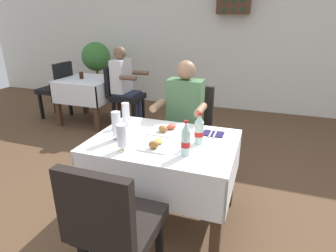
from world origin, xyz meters
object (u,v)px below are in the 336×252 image
plate_far_diner (165,130)px  cola_bottle_primary (186,140)px  background_patron (125,83)px  potted_plant_corner (97,65)px  wall_bottle_rack (234,1)px  main_dining_table (164,159)px  seated_diner_far (184,115)px  beer_glass_right (117,126)px  background_table_tumbler (81,75)px  cola_bottle_secondary (199,130)px  beer_glass_middle (126,114)px  background_chair_right (123,93)px  chair_near_camera_side (114,224)px  plate_near_camera (156,145)px  napkin_cutlery_set (213,134)px  background_dining_table (89,90)px  chair_far_diner_seat (190,126)px  background_chair_left (58,87)px  beer_glass_left (122,137)px

plate_far_diner → cola_bottle_primary: (0.28, -0.36, 0.09)m
plate_far_diner → background_patron: 2.17m
plate_far_diner → potted_plant_corner: 3.66m
cola_bottle_primary → wall_bottle_rack: (-0.19, 3.54, 1.08)m
main_dining_table → seated_diner_far: seated_diner_far is taller
plate_far_diner → beer_glass_right: 0.43m
plate_far_diner → background_table_tumbler: size_ratio=2.16×
cola_bottle_secondary → main_dining_table: bearing=-174.9°
beer_glass_middle → background_chair_right: bearing=119.4°
chair_near_camera_side → plate_near_camera: (-0.01, 0.67, 0.20)m
napkin_cutlery_set → background_dining_table: napkin_cutlery_set is taller
beer_glass_middle → beer_glass_right: (0.08, -0.31, 0.01)m
seated_diner_far → background_chair_right: 1.80m
cola_bottle_primary → chair_far_diner_seat: bearing=103.1°
beer_glass_right → wall_bottle_rack: bearing=83.5°
napkin_cutlery_set → plate_near_camera: bearing=-132.9°
chair_far_diner_seat → background_patron: 1.73m
main_dining_table → background_table_tumbler: size_ratio=10.36×
cola_bottle_secondary → background_table_tumbler: bearing=142.5°
cola_bottle_secondary → background_dining_table: (-2.30, 1.87, -0.30)m
seated_diner_far → background_patron: size_ratio=1.00×
chair_far_diner_seat → background_chair_left: size_ratio=1.00×
chair_near_camera_side → background_table_tumbler: (-2.10, 2.67, 0.24)m
main_dining_table → wall_bottle_rack: bearing=89.3°
plate_far_diner → beer_glass_right: bearing=-137.1°
seated_diner_far → background_patron: same height
seated_diner_far → cola_bottle_secondary: size_ratio=5.05×
background_chair_left → background_patron: bearing=-0.0°
wall_bottle_rack → background_chair_right: bearing=-134.9°
plate_near_camera → beer_glass_middle: (-0.42, 0.33, 0.09)m
beer_glass_middle → background_chair_right: background_chair_right is taller
plate_near_camera → background_patron: size_ratio=0.19×
main_dining_table → potted_plant_corner: bearing=130.7°
main_dining_table → plate_far_diner: (-0.05, 0.16, 0.19)m
main_dining_table → background_table_tumbler: background_table_tumbler is taller
cola_bottle_primary → chair_near_camera_side: bearing=-111.0°
background_dining_table → background_chair_right: size_ratio=0.87×
cola_bottle_primary → background_chair_left: bearing=144.0°
plate_far_diner → napkin_cutlery_set: 0.40m
chair_far_diner_seat → background_chair_right: 1.76m
background_dining_table → background_table_tumbler: background_table_tumbler is taller
background_dining_table → wall_bottle_rack: (2.06, 1.44, 1.38)m
main_dining_table → napkin_cutlery_set: (0.35, 0.24, 0.18)m
beer_glass_middle → wall_bottle_rack: (0.47, 3.15, 1.08)m
background_table_tumbler → beer_glass_left: bearing=-48.5°
seated_diner_far → cola_bottle_secondary: 0.77m
chair_far_diner_seat → chair_near_camera_side: bearing=-90.0°
napkin_cutlery_set → background_chair_left: background_chair_left is taller
chair_near_camera_side → cola_bottle_primary: cola_bottle_primary is taller
plate_far_diner → beer_glass_left: (-0.17, -0.44, 0.09)m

